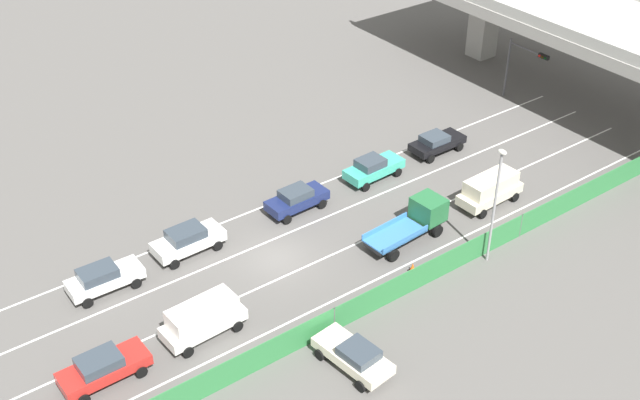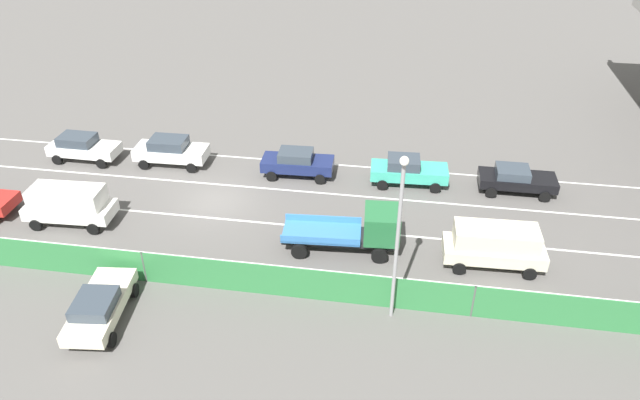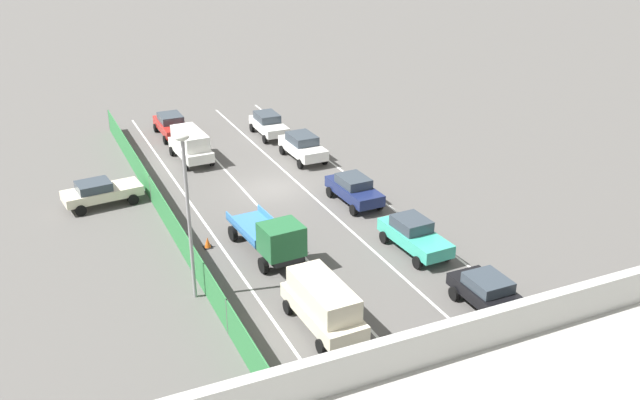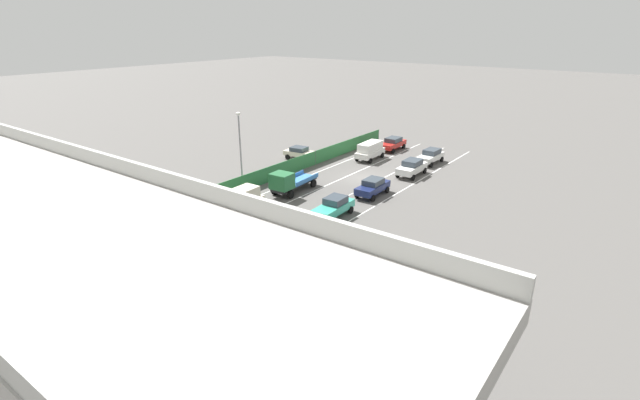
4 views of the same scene
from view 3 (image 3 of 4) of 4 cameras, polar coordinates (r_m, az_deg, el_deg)
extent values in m
plane|color=#565451|center=(43.80, -3.83, 0.93)|extent=(300.00, 300.00, 0.00)
cube|color=silver|center=(40.65, 6.37, -1.06)|extent=(0.14, 48.75, 0.01)
cube|color=silver|center=(39.10, 1.93, -1.96)|extent=(0.14, 48.75, 0.01)
cube|color=silver|center=(37.82, -2.85, -2.92)|extent=(0.14, 48.75, 0.01)
cube|color=silver|center=(36.83, -7.93, -3.92)|extent=(0.14, 48.75, 0.01)
cube|color=#2D753D|center=(36.02, -11.12, -3.35)|extent=(0.06, 44.75, 1.67)
cylinder|color=#4C514C|center=(56.61, -16.75, 6.22)|extent=(0.10, 0.10, 1.67)
cylinder|color=#4C514C|center=(42.68, -13.59, 0.86)|extent=(0.10, 0.10, 1.67)
cylinder|color=#4C514C|center=(29.73, -7.52, -9.39)|extent=(0.10, 0.10, 1.67)
cube|color=red|center=(54.15, -11.96, 5.88)|extent=(1.84, 4.60, 0.60)
cube|color=#333D47|center=(54.15, -12.06, 6.52)|extent=(1.60, 2.17, 0.57)
cylinder|color=black|center=(53.04, -10.57, 5.09)|extent=(0.23, 0.64, 0.64)
cylinder|color=black|center=(52.66, -12.46, 4.79)|extent=(0.23, 0.64, 0.64)
cylinder|color=black|center=(55.93, -11.41, 6.00)|extent=(0.23, 0.64, 0.64)
cylinder|color=black|center=(55.57, -13.21, 5.72)|extent=(0.23, 0.64, 0.64)
cube|color=silver|center=(48.29, -1.41, 4.25)|extent=(1.90, 4.54, 0.69)
cube|color=#333D47|center=(48.18, -1.47, 5.02)|extent=(1.64, 2.27, 0.59)
cylinder|color=black|center=(47.53, 0.36, 3.28)|extent=(0.23, 0.64, 0.64)
cylinder|color=black|center=(46.81, -1.63, 2.94)|extent=(0.23, 0.64, 0.64)
cylinder|color=black|center=(50.13, -1.19, 4.39)|extent=(0.23, 0.64, 0.64)
cylinder|color=black|center=(49.45, -3.09, 4.08)|extent=(0.23, 0.64, 0.64)
cube|color=white|center=(53.17, -4.18, 6.02)|extent=(1.77, 4.43, 0.63)
cube|color=#333D47|center=(53.32, -4.33, 6.75)|extent=(1.53, 2.19, 0.58)
cylinder|color=black|center=(52.26, -2.72, 5.19)|extent=(0.23, 0.64, 0.64)
cylinder|color=black|center=(51.71, -4.49, 4.94)|extent=(0.23, 0.64, 0.64)
cylinder|color=black|center=(54.93, -3.85, 6.10)|extent=(0.23, 0.64, 0.64)
cylinder|color=black|center=(54.41, -5.55, 5.87)|extent=(0.23, 0.64, 0.64)
cube|color=black|center=(31.86, 13.78, -7.63)|extent=(1.82, 4.37, 0.55)
cube|color=#333D47|center=(31.82, 13.49, -6.55)|extent=(1.59, 1.87, 0.49)
cylinder|color=black|center=(31.67, 16.65, -9.13)|extent=(0.22, 0.64, 0.64)
cylinder|color=black|center=(30.63, 14.05, -10.02)|extent=(0.22, 0.64, 0.64)
cylinder|color=black|center=(33.56, 13.39, -6.73)|extent=(0.22, 0.64, 0.64)
cylinder|color=black|center=(32.59, 10.85, -7.47)|extent=(0.22, 0.64, 0.64)
cube|color=teal|center=(36.17, 7.71, -3.02)|extent=(1.95, 4.60, 0.65)
cube|color=#333D47|center=(36.16, 7.44, -1.92)|extent=(1.61, 1.95, 0.59)
cylinder|color=black|center=(35.78, 10.21, -4.40)|extent=(0.25, 0.65, 0.64)
cylinder|color=black|center=(34.85, 7.92, -5.05)|extent=(0.25, 0.65, 0.64)
cylinder|color=black|center=(37.96, 7.44, -2.47)|extent=(0.25, 0.65, 0.64)
cylinder|color=black|center=(37.08, 5.23, -3.03)|extent=(0.25, 0.65, 0.64)
cube|color=navy|center=(41.41, 2.79, 0.76)|extent=(1.87, 4.38, 0.64)
cube|color=#333D47|center=(41.27, 2.74, 1.56)|extent=(1.58, 2.07, 0.53)
cylinder|color=black|center=(40.85, 4.83, -0.37)|extent=(0.24, 0.65, 0.64)
cylinder|color=black|center=(40.05, 2.73, -0.83)|extent=(0.24, 0.65, 0.64)
cylinder|color=black|center=(43.16, 2.82, 1.06)|extent=(0.24, 0.65, 0.64)
cylinder|color=black|center=(42.41, 0.80, 0.66)|extent=(0.24, 0.65, 0.64)
cube|color=beige|center=(29.92, 0.25, -8.97)|extent=(2.01, 4.85, 0.66)
cube|color=beige|center=(29.48, 0.26, -7.62)|extent=(1.75, 3.98, 1.00)
cylinder|color=black|center=(29.37, 3.34, -10.87)|extent=(0.24, 0.65, 0.64)
cylinder|color=black|center=(28.65, 0.08, -11.82)|extent=(0.24, 0.65, 0.64)
cylinder|color=black|center=(31.76, 0.40, -7.89)|extent=(0.24, 0.65, 0.64)
cylinder|color=black|center=(31.10, -2.64, -8.68)|extent=(0.24, 0.65, 0.64)
cube|color=silver|center=(48.83, -10.45, 4.06)|extent=(2.03, 4.73, 0.66)
cube|color=silver|center=(48.56, -10.52, 4.98)|extent=(1.78, 3.88, 1.00)
cylinder|color=black|center=(47.83, -8.80, 3.13)|extent=(0.25, 0.65, 0.64)
cylinder|color=black|center=(47.34, -10.87, 2.75)|extent=(0.25, 0.65, 0.64)
cylinder|color=black|center=(50.67, -9.97, 4.24)|extent=(0.25, 0.65, 0.64)
cylinder|color=black|center=(50.20, -11.94, 3.89)|extent=(0.25, 0.65, 0.64)
cube|color=black|center=(36.00, -4.51, -3.15)|extent=(1.94, 5.88, 0.25)
cube|color=#236638|center=(33.95, -3.15, -3.20)|extent=(2.05, 1.86, 1.51)
cube|color=#3875BC|center=(36.70, -5.13, -2.32)|extent=(2.20, 4.02, 0.10)
cube|color=#3875BC|center=(36.94, -3.82, -1.74)|extent=(0.35, 3.90, 0.40)
cube|color=#3875BC|center=(36.30, -6.48, -2.34)|extent=(0.35, 3.90, 0.40)
cylinder|color=black|center=(34.93, -1.71, -4.58)|extent=(0.31, 0.82, 0.80)
cylinder|color=black|center=(34.22, -4.62, -5.30)|extent=(0.31, 0.82, 0.80)
cylinder|color=black|center=(38.10, -4.39, -2.09)|extent=(0.31, 0.82, 0.80)
cylinder|color=black|center=(37.45, -7.09, -2.70)|extent=(0.31, 0.82, 0.80)
cube|color=beige|center=(43.14, -17.27, 0.57)|extent=(4.64, 2.31, 0.55)
cube|color=#333D47|center=(42.86, -17.93, 1.08)|extent=(2.04, 1.80, 0.50)
cylinder|color=black|center=(44.44, -15.63, 0.85)|extent=(0.66, 0.29, 0.64)
cylinder|color=black|center=(42.81, -14.94, 0.04)|extent=(0.66, 0.29, 0.64)
cylinder|color=black|center=(43.86, -19.41, 0.03)|extent=(0.66, 0.29, 0.64)
cylinder|color=black|center=(42.21, -18.85, -0.82)|extent=(0.66, 0.29, 0.64)
cylinder|color=gray|center=(31.12, -10.57, -1.85)|extent=(0.16, 0.16, 7.49)
ellipsoid|color=silver|center=(29.66, -11.14, 5.00)|extent=(0.60, 0.36, 0.28)
cone|color=orange|center=(36.93, -9.12, -3.42)|extent=(0.36, 0.36, 0.58)
cube|color=black|center=(37.06, -9.09, -3.80)|extent=(0.47, 0.47, 0.03)
camera|label=1|loc=(63.45, -49.15, 29.03)|focal=45.08mm
camera|label=2|loc=(30.46, -52.97, 16.91)|focal=33.00mm
camera|label=4|loc=(39.10, 71.19, 5.83)|focal=26.07mm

